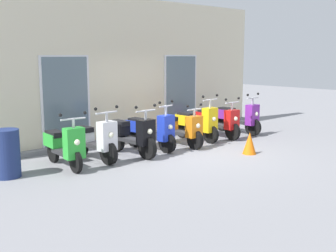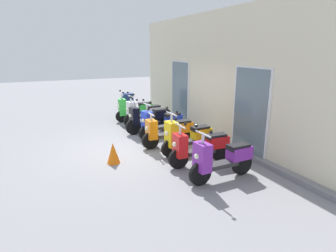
{
  "view_description": "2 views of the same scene",
  "coord_description": "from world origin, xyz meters",
  "views": [
    {
      "loc": [
        -6.99,
        -6.84,
        2.32
      ],
      "look_at": [
        -0.53,
        0.26,
        0.69
      ],
      "focal_mm": 45.31,
      "sensor_mm": 36.0,
      "label": 1
    },
    {
      "loc": [
        7.45,
        -2.48,
        2.71
      ],
      "look_at": [
        0.74,
        0.66,
        0.71
      ],
      "focal_mm": 30.39,
      "sensor_mm": 36.0,
      "label": 2
    }
  ],
  "objects": [
    {
      "name": "scooter_orange",
      "position": [
        0.39,
        0.84,
        0.45
      ],
      "size": [
        0.52,
        1.61,
        1.12
      ],
      "color": "black",
      "rests_on": "ground_plane"
    },
    {
      "name": "trash_bin",
      "position": [
        -4.0,
        1.0,
        0.46
      ],
      "size": [
        0.5,
        0.5,
        0.93
      ],
      "primitive_type": "cylinder",
      "color": "navy",
      "rests_on": "ground_plane"
    },
    {
      "name": "scooter_black",
      "position": [
        -1.15,
        0.84,
        0.48
      ],
      "size": [
        0.61,
        1.64,
        1.23
      ],
      "color": "black",
      "rests_on": "ground_plane"
    },
    {
      "name": "scooter_blue",
      "position": [
        -0.45,
        0.97,
        0.47
      ],
      "size": [
        0.56,
        1.57,
        1.25
      ],
      "color": "black",
      "rests_on": "ground_plane"
    },
    {
      "name": "scooter_red",
      "position": [
        1.96,
        0.93,
        0.46
      ],
      "size": [
        0.58,
        1.64,
        1.17
      ],
      "color": "black",
      "rests_on": "ground_plane"
    },
    {
      "name": "scooter_purple",
      "position": [
        2.86,
        0.91,
        0.49
      ],
      "size": [
        0.58,
        1.61,
        1.23
      ],
      "color": "black",
      "rests_on": "ground_plane"
    },
    {
      "name": "scooter_green",
      "position": [
        -2.85,
        0.9,
        0.48
      ],
      "size": [
        0.59,
        1.53,
        1.21
      ],
      "color": "black",
      "rests_on": "ground_plane"
    },
    {
      "name": "scooter_yellow",
      "position": [
        1.19,
        0.99,
        0.49
      ],
      "size": [
        0.62,
        1.52,
        1.29
      ],
      "color": "black",
      "rests_on": "ground_plane"
    },
    {
      "name": "storefront_facade",
      "position": [
        -0.0,
        2.57,
        1.85
      ],
      "size": [
        10.01,
        0.5,
        3.82
      ],
      "color": "beige",
      "rests_on": "ground_plane"
    },
    {
      "name": "scooter_white",
      "position": [
        -2.07,
        0.98,
        0.47
      ],
      "size": [
        0.62,
        1.55,
        1.25
      ],
      "color": "black",
      "rests_on": "ground_plane"
    },
    {
      "name": "traffic_cone",
      "position": [
        0.97,
        -0.93,
        0.26
      ],
      "size": [
        0.32,
        0.32,
        0.52
      ],
      "primitive_type": "cone",
      "color": "orange",
      "rests_on": "ground_plane"
    },
    {
      "name": "ground_plane",
      "position": [
        0.0,
        0.0,
        0.0
      ],
      "size": [
        40.0,
        40.0,
        0.0
      ],
      "primitive_type": "plane",
      "color": "gray"
    }
  ]
}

